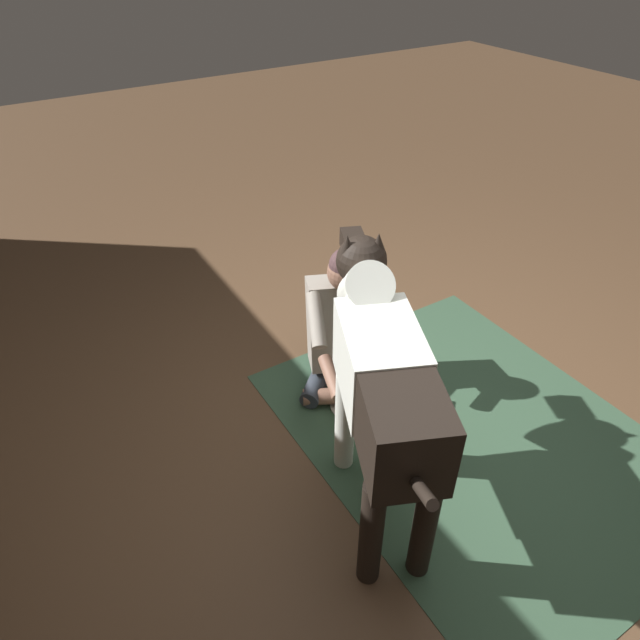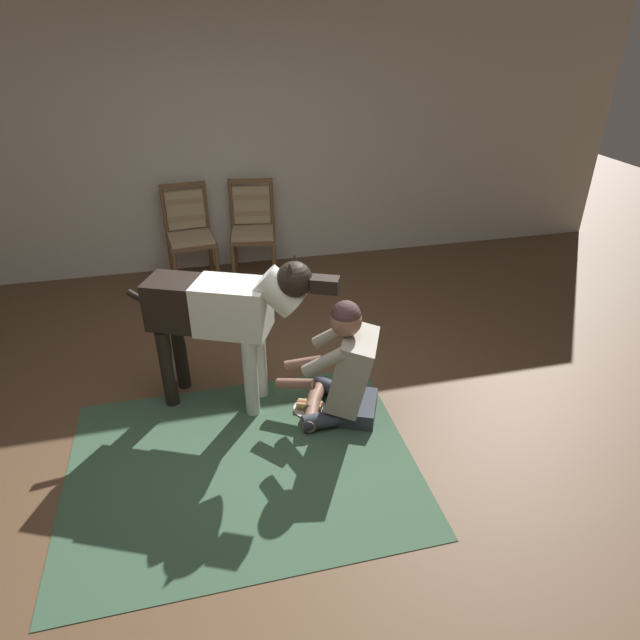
% 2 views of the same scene
% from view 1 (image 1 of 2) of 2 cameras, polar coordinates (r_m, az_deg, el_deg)
% --- Properties ---
extents(ground_plane, '(15.46, 15.46, 0.00)m').
position_cam_1_polar(ground_plane, '(3.21, 10.91, -9.49)').
color(ground_plane, brown).
extents(area_rug, '(2.11, 1.66, 0.01)m').
position_cam_1_polar(area_rug, '(3.16, 15.36, -11.24)').
color(area_rug, '#36533C').
rests_on(area_rug, ground).
extents(person_sitting_on_floor, '(0.74, 0.62, 0.88)m').
position_cam_1_polar(person_sitting_on_floor, '(3.15, 2.55, -0.99)').
color(person_sitting_on_floor, '#303741').
rests_on(person_sitting_on_floor, ground).
extents(large_dog, '(1.35, 0.69, 1.14)m').
position_cam_1_polar(large_dog, '(2.31, 6.28, -5.80)').
color(large_dog, silver).
rests_on(large_dog, ground).
extents(hot_dog_on_plate, '(0.23, 0.23, 0.06)m').
position_cam_1_polar(hot_dog_on_plate, '(3.19, 3.15, -8.44)').
color(hot_dog_on_plate, silver).
rests_on(hot_dog_on_plate, ground).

